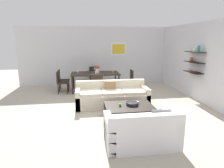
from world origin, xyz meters
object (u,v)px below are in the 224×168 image
(dining_chair_foot, at_px, (97,84))
(wine_glass_left_near, at_px, (78,71))
(dining_chair_head, at_px, (94,75))
(centerpiece_vase, at_px, (97,69))
(dining_chair_left_far, at_px, (62,79))
(dining_chair_right_near, at_px, (129,79))
(dining_table, at_px, (95,74))
(dining_chair_left_near, at_px, (61,81))
(loveseat_white, at_px, (141,131))
(candle_jar, at_px, (138,102))
(wine_glass_right_near, at_px, (113,71))
(coffee_table, at_px, (129,112))
(wine_glass_head, at_px, (95,69))
(wine_glass_foot, at_px, (96,72))
(decorative_bowl, at_px, (132,104))
(apple_on_coffee_table, at_px, (120,105))
(sofa_beige, at_px, (112,97))

(dining_chair_foot, height_order, wine_glass_left_near, wine_glass_left_near)
(dining_chair_head, bearing_deg, centerpiece_vase, -84.13)
(dining_chair_left_far, bearing_deg, dining_chair_right_near, -9.46)
(dining_chair_head, bearing_deg, dining_table, -90.00)
(wine_glass_left_near, bearing_deg, dining_chair_left_near, -171.19)
(loveseat_white, relative_size, dining_chair_left_near, 1.64)
(candle_jar, bearing_deg, dining_table, 108.05)
(loveseat_white, distance_m, wine_glass_right_near, 4.42)
(candle_jar, bearing_deg, wine_glass_left_near, 120.43)
(coffee_table, relative_size, wine_glass_head, 7.86)
(wine_glass_foot, xyz_separation_m, centerpiece_vase, (0.10, 0.45, 0.05))
(coffee_table, distance_m, dining_chair_left_near, 3.65)
(dining_table, distance_m, dining_chair_foot, 0.94)
(decorative_bowl, bearing_deg, centerpiece_vase, 102.76)
(dining_chair_right_near, distance_m, dining_chair_left_near, 2.80)
(decorative_bowl, distance_m, dining_chair_foot, 2.38)
(dining_chair_foot, distance_m, wine_glass_head, 1.43)
(wine_glass_left_near, bearing_deg, decorative_bowl, -63.19)
(candle_jar, bearing_deg, dining_chair_right_near, 81.80)
(centerpiece_vase, bearing_deg, wine_glass_foot, -101.89)
(dining_chair_head, bearing_deg, dining_chair_left_near, -140.38)
(dining_table, relative_size, wine_glass_head, 12.17)
(coffee_table, xyz_separation_m, dining_chair_right_near, (0.68, 2.95, 0.31))
(wine_glass_head, relative_size, wine_glass_right_near, 1.10)
(apple_on_coffee_table, relative_size, wine_glass_foot, 0.47)
(loveseat_white, xyz_separation_m, candle_jar, (0.33, 1.46, 0.12))
(decorative_bowl, distance_m, centerpiece_vase, 3.27)
(dining_chair_right_near, distance_m, wine_glass_foot, 1.46)
(dining_chair_right_near, relative_size, wine_glass_foot, 5.32)
(wine_glass_right_near, bearing_deg, decorative_bowl, -88.33)
(candle_jar, relative_size, dining_table, 0.04)
(dining_chair_head, height_order, wine_glass_left_near, wine_glass_left_near)
(candle_jar, xyz_separation_m, dining_table, (-0.99, 3.05, 0.28))
(candle_jar, xyz_separation_m, dining_chair_left_far, (-2.39, 3.28, 0.09))
(loveseat_white, distance_m, wine_glass_foot, 4.14)
(sofa_beige, xyz_separation_m, candle_jar, (0.57, -1.05, 0.12))
(sofa_beige, height_order, dining_table, sofa_beige)
(apple_on_coffee_table, distance_m, wine_glass_foot, 2.82)
(loveseat_white, xyz_separation_m, wine_glass_right_near, (0.05, 4.38, 0.56))
(coffee_table, distance_m, dining_chair_foot, 2.39)
(dining_chair_right_near, bearing_deg, dining_table, 170.54)
(wine_glass_right_near, distance_m, centerpiece_vase, 0.64)
(decorative_bowl, relative_size, dining_table, 0.17)
(dining_chair_right_near, bearing_deg, decorative_bowl, -101.39)
(dining_chair_head, xyz_separation_m, dining_chair_foot, (0.00, -1.85, 0.00))
(wine_glass_left_near, bearing_deg, centerpiece_vase, 8.62)
(dining_table, relative_size, dining_chair_right_near, 2.25)
(dining_chair_foot, bearing_deg, dining_chair_head, 90.00)
(coffee_table, height_order, decorative_bowl, decorative_bowl)
(coffee_table, distance_m, wine_glass_left_near, 3.45)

